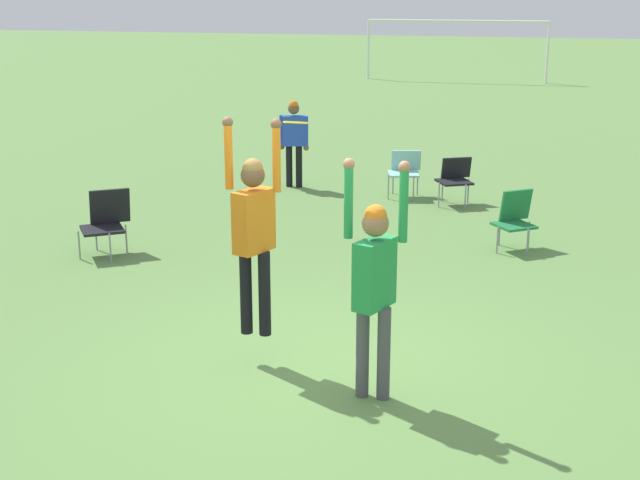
{
  "coord_description": "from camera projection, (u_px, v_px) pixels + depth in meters",
  "views": [
    {
      "loc": [
        2.12,
        -7.82,
        3.63
      ],
      "look_at": [
        0.01,
        0.04,
        1.3
      ],
      "focal_mm": 50.0,
      "sensor_mm": 36.0,
      "label": 1
    }
  ],
  "objects": [
    {
      "name": "person_spectator_near",
      "position": [
        294.0,
        136.0,
        16.41
      ],
      "size": [
        0.58,
        0.32,
        1.61
      ],
      "rotation": [
        0.0,
        0.0,
        0.31
      ],
      "color": "black",
      "rests_on": "ground_plane"
    },
    {
      "name": "camping_chair_3",
      "position": [
        515.0,
        217.0,
        12.64
      ],
      "size": [
        0.68,
        0.76,
        0.84
      ],
      "rotation": [
        0.0,
        0.0,
        3.81
      ],
      "color": "gray",
      "rests_on": "ground_plane"
    },
    {
      "name": "person_jumping",
      "position": [
        254.0,
        222.0,
        8.53
      ],
      "size": [
        0.58,
        0.47,
        2.15
      ],
      "rotation": [
        0.0,
        0.0,
        1.21
      ],
      "color": "black",
      "rests_on": "ground_plane"
    },
    {
      "name": "soccer_goal",
      "position": [
        456.0,
        33.0,
        34.68
      ],
      "size": [
        7.1,
        0.1,
        2.35
      ],
      "color": "white",
      "rests_on": "ground_plane"
    },
    {
      "name": "ground_plane",
      "position": [
        318.0,
        367.0,
        8.79
      ],
      "size": [
        120.0,
        120.0,
        0.0
      ],
      "primitive_type": "plane",
      "color": "#608C47"
    },
    {
      "name": "person_defending",
      "position": [
        374.0,
        275.0,
        7.84
      ],
      "size": [
        0.59,
        0.48,
        2.21
      ],
      "rotation": [
        0.0,
        0.0,
        -1.93
      ],
      "color": "#4C4C51",
      "rests_on": "ground_plane"
    },
    {
      "name": "frisbee",
      "position": [
        296.0,
        122.0,
        7.98
      ],
      "size": [
        0.23,
        0.23,
        0.05
      ],
      "color": "yellow"
    },
    {
      "name": "camping_chair_0",
      "position": [
        455.0,
        177.0,
        15.25
      ],
      "size": [
        0.71,
        0.77,
        0.79
      ],
      "rotation": [
        0.0,
        0.0,
        3.64
      ],
      "color": "gray",
      "rests_on": "ground_plane"
    },
    {
      "name": "camping_chair_2",
      "position": [
        106.0,
        219.0,
        12.39
      ],
      "size": [
        0.77,
        0.86,
        0.9
      ],
      "rotation": [
        0.0,
        0.0,
        3.77
      ],
      "color": "gray",
      "rests_on": "ground_plane"
    },
    {
      "name": "camping_chair_1",
      "position": [
        404.0,
        169.0,
        15.81
      ],
      "size": [
        0.64,
        0.68,
        0.81
      ],
      "rotation": [
        0.0,
        0.0,
        3.4
      ],
      "color": "gray",
      "rests_on": "ground_plane"
    }
  ]
}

